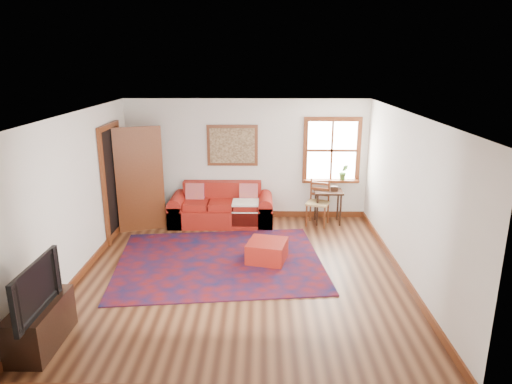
{
  "coord_description": "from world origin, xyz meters",
  "views": [
    {
      "loc": [
        0.33,
        -6.56,
        3.24
      ],
      "look_at": [
        0.22,
        0.6,
        1.17
      ],
      "focal_mm": 32.0,
      "sensor_mm": 36.0,
      "label": 1
    }
  ],
  "objects_px": {
    "red_leather_sofa": "(222,210)",
    "red_ottoman": "(267,251)",
    "side_table": "(328,197)",
    "ladder_back_chair": "(318,201)",
    "media_cabinet": "(40,325)"
  },
  "relations": [
    {
      "from": "red_leather_sofa",
      "to": "red_ottoman",
      "type": "relative_size",
      "value": 3.42
    },
    {
      "from": "red_leather_sofa",
      "to": "side_table",
      "type": "xyz_separation_m",
      "value": [
        2.18,
        0.03,
        0.29
      ]
    },
    {
      "from": "ladder_back_chair",
      "to": "red_ottoman",
      "type": "bearing_deg",
      "value": -120.03
    },
    {
      "from": "media_cabinet",
      "to": "red_ottoman",
      "type": "bearing_deg",
      "value": 41.81
    },
    {
      "from": "side_table",
      "to": "media_cabinet",
      "type": "relative_size",
      "value": 0.7
    },
    {
      "from": "ladder_back_chair",
      "to": "media_cabinet",
      "type": "xyz_separation_m",
      "value": [
        -3.73,
        -4.22,
        -0.23
      ]
    },
    {
      "from": "media_cabinet",
      "to": "side_table",
      "type": "bearing_deg",
      "value": 47.44
    },
    {
      "from": "red_leather_sofa",
      "to": "red_ottoman",
      "type": "xyz_separation_m",
      "value": [
        0.92,
        -1.87,
        -0.1
      ]
    },
    {
      "from": "red_leather_sofa",
      "to": "media_cabinet",
      "type": "xyz_separation_m",
      "value": [
        -1.75,
        -4.26,
        -0.0
      ]
    },
    {
      "from": "red_ottoman",
      "to": "side_table",
      "type": "xyz_separation_m",
      "value": [
        1.26,
        1.89,
        0.39
      ]
    },
    {
      "from": "red_ottoman",
      "to": "ladder_back_chair",
      "type": "xyz_separation_m",
      "value": [
        1.06,
        1.83,
        0.32
      ]
    },
    {
      "from": "red_leather_sofa",
      "to": "media_cabinet",
      "type": "bearing_deg",
      "value": -112.4
    },
    {
      "from": "ladder_back_chair",
      "to": "media_cabinet",
      "type": "distance_m",
      "value": 5.63
    },
    {
      "from": "red_ottoman",
      "to": "red_leather_sofa",
      "type": "bearing_deg",
      "value": 129.46
    },
    {
      "from": "media_cabinet",
      "to": "red_leather_sofa",
      "type": "bearing_deg",
      "value": 67.6
    }
  ]
}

